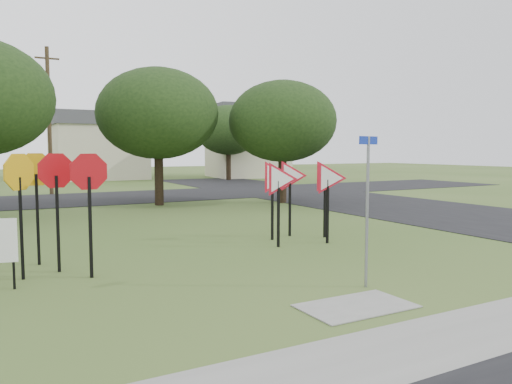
# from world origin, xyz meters

# --- Properties ---
(ground) EXTENTS (140.00, 140.00, 0.00)m
(ground) POSITION_xyz_m (0.00, 0.00, 0.00)
(ground) COLOR #38521E
(sidewalk) EXTENTS (30.00, 1.60, 0.02)m
(sidewalk) POSITION_xyz_m (0.00, -4.20, 0.01)
(sidewalk) COLOR gray
(sidewalk) RESTS_ON ground
(street_right) EXTENTS (8.00, 50.00, 0.02)m
(street_right) POSITION_xyz_m (12.00, 10.00, 0.01)
(street_right) COLOR black
(street_right) RESTS_ON ground
(street_far) EXTENTS (60.00, 8.00, 0.02)m
(street_far) POSITION_xyz_m (0.00, 20.00, 0.01)
(street_far) COLOR black
(street_far) RESTS_ON ground
(curb_pad) EXTENTS (2.00, 1.20, 0.02)m
(curb_pad) POSITION_xyz_m (0.00, -2.40, 0.01)
(curb_pad) COLOR gray
(curb_pad) RESTS_ON ground
(street_name_sign) EXTENTS (0.61, 0.19, 3.04)m
(street_name_sign) POSITION_xyz_m (1.01, -1.49, 1.74)
(street_name_sign) COLOR gray
(street_name_sign) RESTS_ON ground
(stop_sign_cluster) EXTENTS (2.07, 2.00, 2.72)m
(stop_sign_cluster) POSITION_xyz_m (-4.40, 2.78, 2.00)
(stop_sign_cluster) COLOR black
(stop_sign_cluster) RESTS_ON ground
(yield_sign_cluster) EXTENTS (3.14, 2.20, 2.49)m
(yield_sign_cluster) POSITION_xyz_m (2.70, 3.49, 1.83)
(yield_sign_cluster) COLOR black
(yield_sign_cluster) RESTS_ON ground
(far_pole_a) EXTENTS (1.40, 0.24, 9.00)m
(far_pole_a) POSITION_xyz_m (-2.00, 24.00, 4.60)
(far_pole_a) COLOR #44351F
(far_pole_a) RESTS_ON ground
(far_pole_b) EXTENTS (1.40, 0.24, 8.50)m
(far_pole_b) POSITION_xyz_m (6.00, 28.00, 4.35)
(far_pole_b) COLOR #44351F
(far_pole_b) RESTS_ON ground
(house_mid) EXTENTS (8.40, 8.40, 6.20)m
(house_mid) POSITION_xyz_m (4.00, 40.00, 3.15)
(house_mid) COLOR beige
(house_mid) RESTS_ON ground
(house_right) EXTENTS (8.30, 8.30, 7.20)m
(house_right) POSITION_xyz_m (18.00, 36.00, 3.65)
(house_right) COLOR beige
(house_right) RESTS_ON ground
(tree_near_mid) EXTENTS (6.00, 6.00, 6.80)m
(tree_near_mid) POSITION_xyz_m (2.00, 15.00, 4.54)
(tree_near_mid) COLOR black
(tree_near_mid) RESTS_ON ground
(tree_near_right) EXTENTS (5.60, 5.60, 6.33)m
(tree_near_right) POSITION_xyz_m (8.00, 13.00, 4.22)
(tree_near_right) COLOR black
(tree_near_right) RESTS_ON ground
(tree_far_right) EXTENTS (6.00, 6.00, 6.80)m
(tree_far_right) POSITION_xyz_m (14.00, 32.00, 4.54)
(tree_far_right) COLOR black
(tree_far_right) RESTS_ON ground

